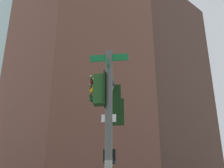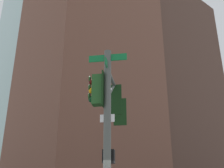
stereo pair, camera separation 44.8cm
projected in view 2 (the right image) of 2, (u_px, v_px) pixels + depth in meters
name	position (u px, v px, depth m)	size (l,w,h in m)	color
signal_pole_assembly	(111.00, 114.00, 9.71)	(3.68, 3.24, 6.08)	#4C514C
building_brick_nearside	(90.00, 56.00, 48.64)	(19.76, 16.58, 48.46)	brown
building_brick_midblock	(163.00, 93.00, 61.39)	(22.24, 17.87, 45.10)	#4C3328
building_glass_tower	(57.00, 56.00, 70.07)	(23.34, 22.65, 68.26)	#9EC6C1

